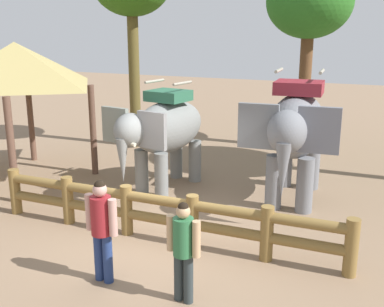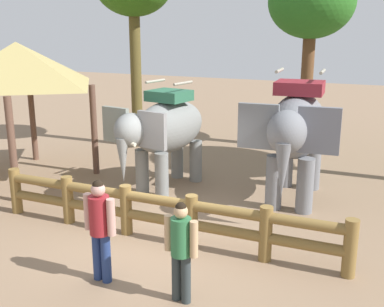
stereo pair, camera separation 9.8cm
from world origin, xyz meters
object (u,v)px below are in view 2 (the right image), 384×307
Objects in this scene: log_fence at (158,212)px; elephant_near_left at (164,130)px; elephant_center at (296,130)px; thatched_shelter at (18,66)px; tourist_man_in_blue at (181,245)px; tourist_woman_in_black at (100,224)px; tree_far_right at (312,4)px.

elephant_near_left is (-1.32, 2.82, 0.99)m from log_fence.
thatched_shelter reaches higher than elephant_center.
thatched_shelter is (-4.03, -0.77, 1.56)m from elephant_near_left.
log_fence is 2.02× the size of elephant_center.
thatched_shelter is at bearing -169.13° from elephant_near_left.
thatched_shelter is at bearing 159.04° from log_fence.
log_fence is at bearing -64.93° from elephant_near_left.
elephant_center reaches higher than log_fence.
log_fence is 2.25× the size of elephant_near_left.
thatched_shelter is (-6.73, 3.83, 2.20)m from tourist_man_in_blue.
tourist_man_in_blue is at bearing -0.32° from tourist_woman_in_black.
tourist_man_in_blue is (1.38, -1.78, 0.35)m from log_fence.
log_fence is at bearing -97.26° from tree_far_right.
tourist_woman_in_black is at bearing -96.60° from tree_far_right.
log_fence is at bearing 127.72° from tourist_man_in_blue.
thatched_shelter is at bearing 143.91° from tourist_woman_in_black.
elephant_center is (1.96, 3.29, 1.19)m from log_fence.
thatched_shelter reaches higher than elephant_near_left.
elephant_center is at bearing 8.00° from elephant_near_left.
elephant_center is 6.29m from tree_far_right.
tourist_man_in_blue is at bearing -52.28° from log_fence.
tree_far_right is (1.11, 8.70, 4.28)m from log_fence.
tourist_woman_in_black is 1.08× the size of tourist_man_in_blue.
log_fence is 4.25× the size of tourist_woman_in_black.
tourist_woman_in_black is 11.23m from tree_far_right.
tree_far_right is at bearing 98.97° from elephant_center.
elephant_center is (3.28, 0.46, 0.20)m from elephant_near_left.
log_fence is 9.76m from tree_far_right.
elephant_center reaches higher than tourist_woman_in_black.
log_fence is 1.80× the size of thatched_shelter.
tree_far_right reaches higher than tourist_woman_in_black.
elephant_near_left is 3.32m from elephant_center.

